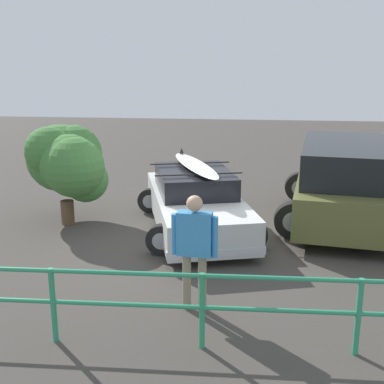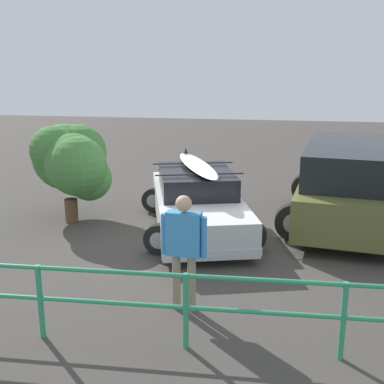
# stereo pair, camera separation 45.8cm
# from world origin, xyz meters

# --- Properties ---
(ground_plane) EXTENTS (44.00, 44.00, 0.02)m
(ground_plane) POSITION_xyz_m (0.00, 0.00, -0.01)
(ground_plane) COLOR #423D38
(ground_plane) RESTS_ON ground
(sedan_car) EXTENTS (2.95, 4.58, 1.50)m
(sedan_car) POSITION_xyz_m (0.05, -0.45, 0.59)
(sedan_car) COLOR silver
(sedan_car) RESTS_ON ground
(suv_car) EXTENTS (3.07, 5.00, 1.74)m
(suv_car) POSITION_xyz_m (-3.10, -1.36, 0.90)
(suv_car) COLOR brown
(suv_car) RESTS_ON ground
(person_bystander) EXTENTS (0.64, 0.23, 1.65)m
(person_bystander) POSITION_xyz_m (-0.36, 3.03, 0.99)
(person_bystander) COLOR gray
(person_bystander) RESTS_ON ground
(railing_fence) EXTENTS (7.34, 0.41, 0.97)m
(railing_fence) POSITION_xyz_m (-0.56, 3.97, 0.65)
(railing_fence) COLOR #2D9366
(railing_fence) RESTS_ON ground
(bush_near_left) EXTENTS (1.95, 2.10, 2.10)m
(bush_near_left) POSITION_xyz_m (2.82, -0.59, 1.34)
(bush_near_left) COLOR brown
(bush_near_left) RESTS_ON ground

